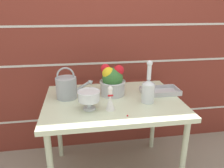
% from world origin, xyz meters
% --- Properties ---
extents(brick_wall, '(3.60, 0.08, 2.20)m').
position_xyz_m(brick_wall, '(0.00, 0.53, 1.10)').
color(brick_wall, maroon).
rests_on(brick_wall, ground_plane).
extents(patio_table, '(1.08, 0.80, 0.74)m').
position_xyz_m(patio_table, '(0.00, 0.00, 0.67)').
color(patio_table, beige).
rests_on(patio_table, ground_plane).
extents(watering_can, '(0.31, 0.17, 0.26)m').
position_xyz_m(watering_can, '(-0.36, 0.10, 0.83)').
color(watering_can, '#9EA3A8').
rests_on(watering_can, patio_table).
extents(crystal_pedestal_bowl, '(0.17, 0.17, 0.14)m').
position_xyz_m(crystal_pedestal_bowl, '(-0.20, -0.14, 0.84)').
color(crystal_pedestal_bowl, silver).
rests_on(crystal_pedestal_bowl, patio_table).
extents(flower_planter, '(0.22, 0.22, 0.26)m').
position_xyz_m(flower_planter, '(0.01, 0.11, 0.86)').
color(flower_planter, '#BCBCC1').
rests_on(flower_planter, patio_table).
extents(glass_decanter, '(0.10, 0.10, 0.34)m').
position_xyz_m(glass_decanter, '(0.26, -0.09, 0.85)').
color(glass_decanter, silver).
rests_on(glass_decanter, patio_table).
extents(figurine_vase, '(0.07, 0.07, 0.18)m').
position_xyz_m(figurine_vase, '(-0.05, -0.17, 0.81)').
color(figurine_vase, white).
rests_on(figurine_vase, patio_table).
extents(wire_tray, '(0.32, 0.19, 0.04)m').
position_xyz_m(wire_tray, '(0.43, 0.08, 0.75)').
color(wire_tray, '#B7B7BC').
rests_on(wire_tray, patio_table).
extents(fallen_petal, '(0.01, 0.01, 0.01)m').
position_xyz_m(fallen_petal, '(0.06, -0.29, 0.74)').
color(fallen_petal, red).
rests_on(fallen_petal, patio_table).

